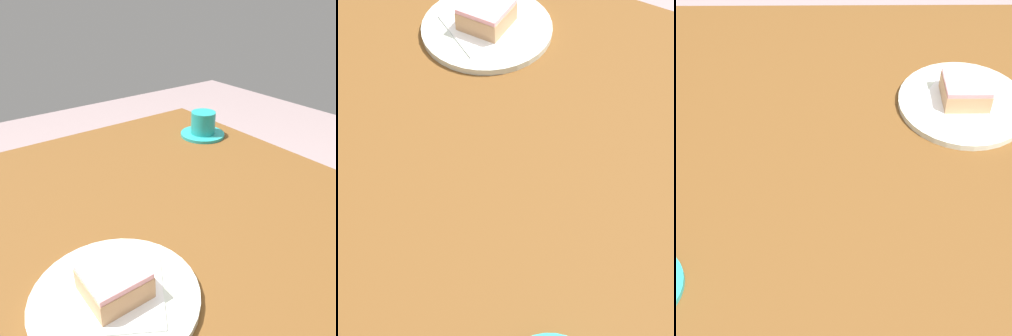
% 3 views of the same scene
% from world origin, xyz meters
% --- Properties ---
extents(table, '(0.96, 0.83, 0.77)m').
position_xyz_m(table, '(0.00, 0.00, 0.66)').
color(table, brown).
rests_on(table, ground_plane).
extents(plate_glazed_square, '(0.24, 0.24, 0.01)m').
position_xyz_m(plate_glazed_square, '(0.12, -0.19, 0.78)').
color(plate_glazed_square, silver).
rests_on(plate_glazed_square, table).
extents(napkin_glazed_square, '(0.18, 0.18, 0.00)m').
position_xyz_m(napkin_glazed_square, '(0.12, -0.19, 0.78)').
color(napkin_glazed_square, white).
rests_on(napkin_glazed_square, plate_glazed_square).
extents(donut_glazed_square, '(0.08, 0.08, 0.04)m').
position_xyz_m(donut_glazed_square, '(0.12, -0.19, 0.81)').
color(donut_glazed_square, tan).
rests_on(donut_glazed_square, napkin_glazed_square).
extents(coffee_cup, '(0.13, 0.13, 0.07)m').
position_xyz_m(coffee_cup, '(-0.25, 0.30, 0.80)').
color(coffee_cup, teal).
rests_on(coffee_cup, table).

